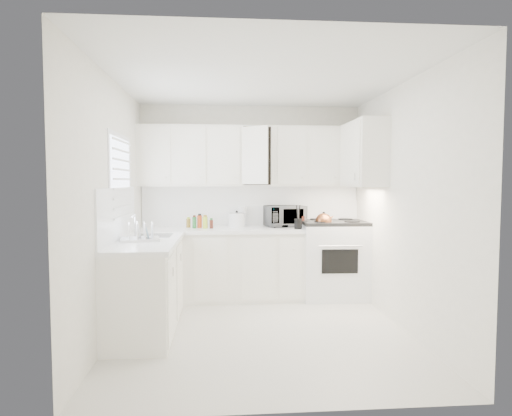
{
  "coord_description": "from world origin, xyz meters",
  "views": [
    {
      "loc": [
        -0.4,
        -4.42,
        1.57
      ],
      "look_at": [
        0.0,
        0.7,
        1.25
      ],
      "focal_mm": 30.47,
      "sensor_mm": 36.0,
      "label": 1
    }
  ],
  "objects": [
    {
      "name": "spice_left_3",
      "position": [
        -0.62,
        1.33,
        1.02
      ],
      "size": [
        0.06,
        0.06,
        0.13
      ],
      "primitive_type": "cylinder",
      "color": "#B9D532",
      "rests_on": "countertop_back"
    },
    {
      "name": "upper_cabinets_right",
      "position": [
        1.33,
        0.82,
        1.5
      ],
      "size": [
        0.33,
        0.9,
        0.8
      ],
      "primitive_type": null,
      "color": "white",
      "rests_on": "wall_right"
    },
    {
      "name": "tea_kettle",
      "position": [
        0.92,
        1.12,
        1.06
      ],
      "size": [
        0.31,
        0.28,
        0.24
      ],
      "primitive_type": null,
      "rotation": [
        0.0,
        0.0,
        0.25
      ],
      "color": "brown",
      "rests_on": "stove"
    },
    {
      "name": "wall_back",
      "position": [
        0.0,
        1.6,
        1.3
      ],
      "size": [
        3.0,
        0.0,
        3.0
      ],
      "primitive_type": "plane",
      "rotation": [
        1.57,
        0.0,
        0.0
      ],
      "color": "white",
      "rests_on": "ground"
    },
    {
      "name": "spice_left_0",
      "position": [
        -0.85,
        1.42,
        1.02
      ],
      "size": [
        0.06,
        0.06,
        0.13
      ],
      "primitive_type": "cylinder",
      "color": "olive",
      "rests_on": "countertop_back"
    },
    {
      "name": "countertop_left",
      "position": [
        -1.19,
        0.2,
        0.93
      ],
      "size": [
        0.64,
        1.62,
        0.05
      ],
      "primitive_type": "cube",
      "color": "white",
      "rests_on": "lower_cabinets_left"
    },
    {
      "name": "utensil_crock",
      "position": [
        0.58,
        1.1,
        1.11
      ],
      "size": [
        0.12,
        0.12,
        0.32
      ],
      "primitive_type": null,
      "rotation": [
        0.0,
        0.0,
        -0.2
      ],
      "color": "black",
      "rests_on": "countertop_back"
    },
    {
      "name": "spice_left_1",
      "position": [
        -0.78,
        1.33,
        1.02
      ],
      "size": [
        0.06,
        0.06,
        0.13
      ],
      "primitive_type": "cylinder",
      "color": "#256F30",
      "rests_on": "countertop_back"
    },
    {
      "name": "sauce_right_0",
      "position": [
        0.58,
        1.46,
        1.05
      ],
      "size": [
        0.06,
        0.06,
        0.19
      ],
      "primitive_type": "cylinder",
      "color": "#D7491C",
      "rests_on": "countertop_back"
    },
    {
      "name": "window_blinds",
      "position": [
        -1.48,
        0.35,
        1.55
      ],
      "size": [
        0.06,
        0.96,
        1.06
      ],
      "primitive_type": null,
      "color": "white",
      "rests_on": "wall_left"
    },
    {
      "name": "sauce_right_1",
      "position": [
        0.64,
        1.4,
        1.05
      ],
      "size": [
        0.06,
        0.06,
        0.19
      ],
      "primitive_type": "cylinder",
      "color": "#B9D532",
      "rests_on": "countertop_back"
    },
    {
      "name": "upper_cabinets_back",
      "position": [
        0.0,
        1.44,
        1.5
      ],
      "size": [
        3.0,
        0.33,
        0.8
      ],
      "primitive_type": null,
      "color": "white",
      "rests_on": "wall_back"
    },
    {
      "name": "microwave",
      "position": [
        0.45,
        1.43,
        1.12
      ],
      "size": [
        0.57,
        0.4,
        0.35
      ],
      "primitive_type": "imported",
      "rotation": [
        0.0,
        0.0,
        0.25
      ],
      "color": "gray",
      "rests_on": "countertop_back"
    },
    {
      "name": "sink",
      "position": [
        -1.19,
        0.55,
        1.07
      ],
      "size": [
        0.42,
        0.38,
        0.3
      ],
      "primitive_type": null,
      "color": "gray",
      "rests_on": "countertop_left"
    },
    {
      "name": "spice_left_4",
      "position": [
        -0.55,
        1.42,
        1.02
      ],
      "size": [
        0.06,
        0.06,
        0.13
      ],
      "primitive_type": "cylinder",
      "color": "#4C2015",
      "rests_on": "countertop_back"
    },
    {
      "name": "paper_towel",
      "position": [
        -0.12,
        1.52,
        1.08
      ],
      "size": [
        0.12,
        0.12,
        0.27
      ],
      "primitive_type": "cylinder",
      "color": "white",
      "rests_on": "countertop_back"
    },
    {
      "name": "sauce_right_2",
      "position": [
        0.69,
        1.46,
        1.05
      ],
      "size": [
        0.06,
        0.06,
        0.19
      ],
      "primitive_type": "cylinder",
      "color": "#4C2015",
      "rests_on": "countertop_back"
    },
    {
      "name": "stove",
      "position": [
        1.1,
        1.28,
        0.66
      ],
      "size": [
        0.89,
        0.74,
        1.32
      ],
      "primitive_type": null,
      "rotation": [
        0.0,
        0.0,
        -0.04
      ],
      "color": "white",
      "rests_on": "floor"
    },
    {
      "name": "spice_left_2",
      "position": [
        -0.7,
        1.42,
        1.02
      ],
      "size": [
        0.06,
        0.06,
        0.13
      ],
      "primitive_type": "cylinder",
      "color": "#D7491C",
      "rests_on": "countertop_back"
    },
    {
      "name": "wall_left",
      "position": [
        -1.5,
        0.0,
        1.3
      ],
      "size": [
        0.0,
        3.2,
        3.2
      ],
      "primitive_type": "plane",
      "rotation": [
        1.57,
        0.0,
        1.57
      ],
      "color": "white",
      "rests_on": "ground"
    },
    {
      "name": "wall_front",
      "position": [
        0.0,
        -1.6,
        1.3
      ],
      "size": [
        3.0,
        0.0,
        3.0
      ],
      "primitive_type": "plane",
      "rotation": [
        -1.57,
        0.0,
        0.0
      ],
      "color": "white",
      "rests_on": "ground"
    },
    {
      "name": "lower_cabinets_left",
      "position": [
        -1.2,
        0.2,
        0.45
      ],
      "size": [
        0.6,
        1.6,
        0.9
      ],
      "primitive_type": null,
      "color": "white",
      "rests_on": "floor"
    },
    {
      "name": "lower_cabinets_back",
      "position": [
        -0.39,
        1.3,
        0.45
      ],
      "size": [
        2.22,
        0.6,
        0.9
      ],
      "primitive_type": null,
      "color": "white",
      "rests_on": "floor"
    },
    {
      "name": "wall_right",
      "position": [
        1.5,
        0.0,
        1.3
      ],
      "size": [
        0.0,
        3.2,
        3.2
      ],
      "primitive_type": "plane",
      "rotation": [
        1.57,
        0.0,
        -1.57
      ],
      "color": "white",
      "rests_on": "ground"
    },
    {
      "name": "backsplash_left",
      "position": [
        -1.49,
        0.2,
        1.23
      ],
      "size": [
        0.02,
        1.6,
        0.55
      ],
      "primitive_type": "cube",
      "color": "white",
      "rests_on": "wall_left"
    },
    {
      "name": "countertop_back",
      "position": [
        -0.39,
        1.29,
        0.93
      ],
      "size": [
        2.24,
        0.64,
        0.05
      ],
      "primitive_type": "cube",
      "color": "white",
      "rests_on": "lower_cabinets_back"
    },
    {
      "name": "ceiling",
      "position": [
        0.0,
        0.0,
        2.6
      ],
      "size": [
        3.2,
        3.2,
        0.0
      ],
      "primitive_type": "plane",
      "rotation": [
        3.14,
        0.0,
        0.0
      ],
      "color": "white",
      "rests_on": "ground"
    },
    {
      "name": "floor",
      "position": [
        0.0,
        0.0,
        0.0
      ],
      "size": [
        3.2,
        3.2,
        0.0
      ],
      "primitive_type": "plane",
      "color": "silver",
      "rests_on": "ground"
    },
    {
      "name": "frying_pan",
      "position": [
        1.28,
        1.44,
        0.97
      ],
      "size": [
        0.39,
        0.53,
        0.04
      ],
      "primitive_type": null,
      "rotation": [
        0.0,
        0.0,
        0.26
      ],
      "color": "black",
      "rests_on": "stove"
    },
    {
      "name": "dish_rack",
      "position": [
        -1.25,
        0.14,
        1.06
      ],
      "size": [
        0.44,
        0.37,
        0.21
      ],
      "primitive_type": null,
      "rotation": [
        0.0,
        0.0,
        0.21
      ],
      "color": "white",
      "rests_on": "countertop_left"
    },
    {
      "name": "rice_cooker",
      "position": [
        -0.21,
        1.4,
        1.06
      ],
      "size": [
        0.22,
        0.22,
        0.22
      ],
      "primitive_type": null,
      "rotation": [
        0.0,
        0.0,
        0.0
      ],
      "color": "white",
      "rests_on": "countertop_back"
    },
    {
      "name": "backsplash_back",
      "position": [
        0.0,
        1.59,
        1.23
      ],
      "size": [
        2.98,
        0.02,
        0.55
      ],
      "primitive_type": "cube",
      "color": "white",
      "rests_on": "wall_back"
    }
  ]
}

